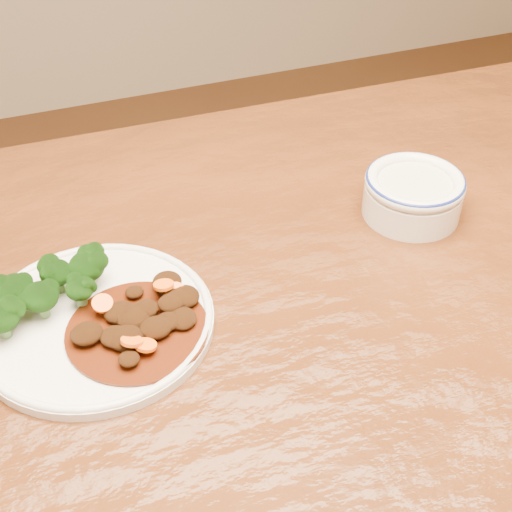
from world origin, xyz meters
name	(u,v)px	position (x,y,z in m)	size (l,w,h in m)	color
dining_table	(313,363)	(0.00, 0.00, 0.67)	(1.52, 0.94, 0.75)	#57290F
dinner_plate	(96,321)	(-0.22, 0.06, 0.76)	(0.24, 0.24, 0.02)	white
broccoli_florets	(44,289)	(-0.26, 0.10, 0.79)	(0.13, 0.08, 0.04)	#60944D
mince_stew	(144,319)	(-0.18, 0.03, 0.77)	(0.14, 0.14, 0.03)	#461807
dip_bowl	(413,193)	(0.18, 0.12, 0.78)	(0.12, 0.12, 0.05)	white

